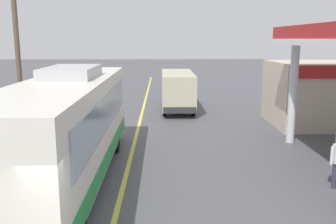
% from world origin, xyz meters
% --- Properties ---
extents(ground, '(120.00, 120.00, 0.00)m').
position_xyz_m(ground, '(0.00, 20.00, 0.00)').
color(ground, '#4C4C51').
extents(lane_divider_stripe, '(0.16, 50.00, 0.01)m').
position_xyz_m(lane_divider_stripe, '(0.00, 15.00, 0.00)').
color(lane_divider_stripe, '#D8CC4C').
rests_on(lane_divider_stripe, ground).
extents(coach_bus_main, '(2.60, 11.04, 3.69)m').
position_xyz_m(coach_bus_main, '(-1.79, 6.36, 1.72)').
color(coach_bus_main, silver).
rests_on(coach_bus_main, ground).
extents(minibus_opposing_lane, '(2.04, 6.13, 2.44)m').
position_xyz_m(minibus_opposing_lane, '(2.28, 18.85, 1.47)').
color(minibus_opposing_lane, '#BFB799').
rests_on(minibus_opposing_lane, ground).
extents(utility_pole_roadside, '(1.80, 0.24, 7.32)m').
position_xyz_m(utility_pole_roadside, '(-5.62, 12.83, 3.84)').
color(utility_pole_roadside, brown).
rests_on(utility_pole_roadside, ground).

